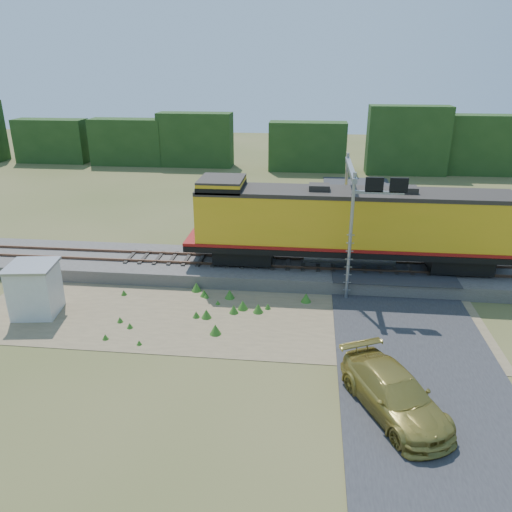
# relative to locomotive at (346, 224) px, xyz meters

# --- Properties ---
(ground) EXTENTS (140.00, 140.00, 0.00)m
(ground) POSITION_rel_locomotive_xyz_m (-4.22, -6.00, -3.44)
(ground) COLOR #475123
(ground) RESTS_ON ground
(ballast) EXTENTS (70.00, 5.00, 0.80)m
(ballast) POSITION_rel_locomotive_xyz_m (-4.22, 0.00, -3.04)
(ballast) COLOR slate
(ballast) RESTS_ON ground
(rails) EXTENTS (70.00, 1.54, 0.16)m
(rails) POSITION_rel_locomotive_xyz_m (-4.22, 0.00, -2.56)
(rails) COLOR brown
(rails) RESTS_ON ballast
(dirt_shoulder) EXTENTS (26.00, 8.00, 0.03)m
(dirt_shoulder) POSITION_rel_locomotive_xyz_m (-6.22, -5.50, -3.42)
(dirt_shoulder) COLOR #8C7754
(dirt_shoulder) RESTS_ON ground
(road) EXTENTS (7.00, 66.00, 0.86)m
(road) POSITION_rel_locomotive_xyz_m (2.78, -5.26, -3.35)
(road) COLOR #38383A
(road) RESTS_ON ground
(tree_line_north) EXTENTS (130.00, 3.00, 6.50)m
(tree_line_north) POSITION_rel_locomotive_xyz_m (-4.22, 32.00, -0.37)
(tree_line_north) COLOR #1D3B15
(tree_line_north) RESTS_ON ground
(weed_clumps) EXTENTS (15.00, 6.20, 0.56)m
(weed_clumps) POSITION_rel_locomotive_xyz_m (-7.72, -5.90, -3.44)
(weed_clumps) COLOR #366F1F
(weed_clumps) RESTS_ON ground
(locomotive) EXTENTS (19.45, 2.97, 5.02)m
(locomotive) POSITION_rel_locomotive_xyz_m (0.00, 0.00, 0.00)
(locomotive) COLOR black
(locomotive) RESTS_ON rails
(shed) EXTENTS (2.63, 2.63, 2.75)m
(shed) POSITION_rel_locomotive_xyz_m (-16.02, -6.31, -2.04)
(shed) COLOR silver
(shed) RESTS_ON ground
(signal_gantry) EXTENTS (2.80, 6.20, 7.07)m
(signal_gantry) POSITION_rel_locomotive_xyz_m (0.40, -0.67, 1.87)
(signal_gantry) COLOR gray
(signal_gantry) RESTS_ON ground
(car) EXTENTS (4.30, 5.87, 1.58)m
(car) POSITION_rel_locomotive_xyz_m (1.23, -12.28, -2.65)
(car) COLOR #A3903C
(car) RESTS_ON ground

